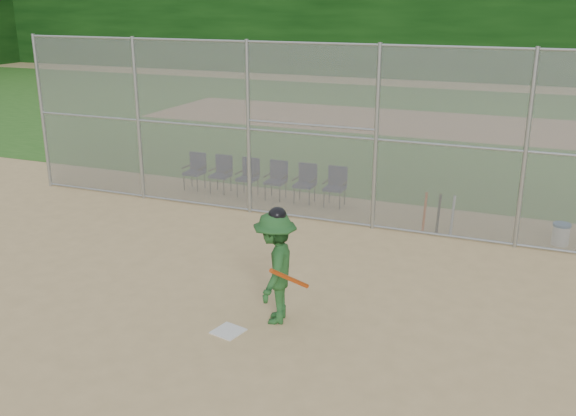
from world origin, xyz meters
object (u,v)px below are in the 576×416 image
at_px(home_plate, 228,331).
at_px(batter_at_plate, 275,267).
at_px(water_cooler, 561,234).
at_px(chair_0, 194,172).

xyz_separation_m(home_plate, batter_at_plate, (0.52, 0.62, 0.90)).
bearing_deg(home_plate, water_cooler, 51.47).
distance_m(water_cooler, chair_0, 9.07).
bearing_deg(water_cooler, home_plate, -128.53).
bearing_deg(chair_0, water_cooler, -4.32).
bearing_deg(home_plate, chair_0, 123.75).
height_order(home_plate, batter_at_plate, batter_at_plate).
xyz_separation_m(batter_at_plate, water_cooler, (4.15, 5.24, -0.68)).
relative_size(home_plate, chair_0, 0.44).
distance_m(batter_at_plate, water_cooler, 6.72).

